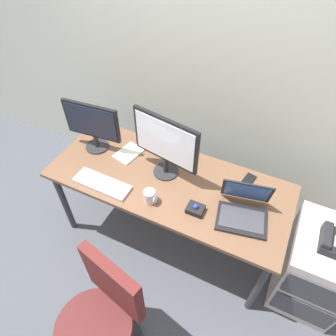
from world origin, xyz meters
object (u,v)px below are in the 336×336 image
at_px(monitor_main, 165,143).
at_px(keyboard, 102,184).
at_px(monitor_side, 92,124).
at_px(paper_notepad, 129,153).
at_px(file_cabinet, 314,268).
at_px(trackball_mouse, 195,209).
at_px(cell_phone, 248,181).
at_px(banana, 189,156).
at_px(laptop, 243,209).
at_px(office_chair, 103,322).
at_px(coffee_mug, 150,197).
at_px(desk_phone, 334,242).

relative_size(monitor_main, keyboard, 1.19).
relative_size(monitor_side, paper_notepad, 2.08).
distance_m(file_cabinet, trackball_mouse, 0.95).
bearing_deg(cell_phone, monitor_main, -150.78).
relative_size(monitor_side, trackball_mouse, 3.94).
bearing_deg(cell_phone, banana, -172.28).
height_order(laptop, cell_phone, laptop).
height_order(office_chair, laptop, laptop).
distance_m(coffee_mug, paper_notepad, 0.49).
bearing_deg(monitor_side, file_cabinet, -1.74).
bearing_deg(paper_notepad, file_cabinet, -3.60).
relative_size(office_chair, trackball_mouse, 8.33).
relative_size(office_chair, coffee_mug, 9.31).
bearing_deg(monitor_side, monitor_main, -0.76).
xyz_separation_m(trackball_mouse, paper_notepad, (-0.66, 0.27, -0.02)).
height_order(office_chair, trackball_mouse, office_chair).
bearing_deg(keyboard, cell_phone, 27.62).
relative_size(office_chair, cell_phone, 6.45).
relative_size(monitor_main, trackball_mouse, 4.46).
distance_m(laptop, banana, 0.60).
bearing_deg(cell_phone, file_cabinet, -7.82).
distance_m(monitor_side, cell_phone, 1.19).
bearing_deg(desk_phone, monitor_main, 176.93).
distance_m(desk_phone, cell_phone, 0.64).
height_order(file_cabinet, monitor_side, monitor_side).
height_order(trackball_mouse, paper_notepad, trackball_mouse).
bearing_deg(coffee_mug, trackball_mouse, 10.97).
distance_m(keyboard, coffee_mug, 0.37).
bearing_deg(banana, desk_phone, -14.25).
relative_size(desk_phone, laptop, 0.55).
bearing_deg(desk_phone, file_cabinet, 63.22).
height_order(file_cabinet, monitor_main, monitor_main).
xyz_separation_m(file_cabinet, office_chair, (-1.09, -0.94, 0.07)).
relative_size(keyboard, banana, 2.17).
bearing_deg(office_chair, file_cabinet, 40.58).
bearing_deg(keyboard, monitor_main, 41.09).
relative_size(coffee_mug, cell_phone, 0.69).
xyz_separation_m(desk_phone, office_chair, (-1.08, -0.92, -0.30)).
xyz_separation_m(file_cabinet, monitor_side, (-1.76, 0.05, 0.61)).
relative_size(monitor_main, monitor_side, 1.13).
relative_size(file_cabinet, monitor_main, 1.38).
relative_size(file_cabinet, banana, 3.55).
height_order(office_chair, coffee_mug, office_chair).
bearing_deg(desk_phone, office_chair, -139.71).
xyz_separation_m(file_cabinet, laptop, (-0.56, -0.07, 0.44)).
bearing_deg(monitor_main, monitor_side, 179.24).
relative_size(desk_phone, keyboard, 0.49).
relative_size(desk_phone, trackball_mouse, 1.82).
relative_size(keyboard, cell_phone, 2.90).
distance_m(paper_notepad, banana, 0.46).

